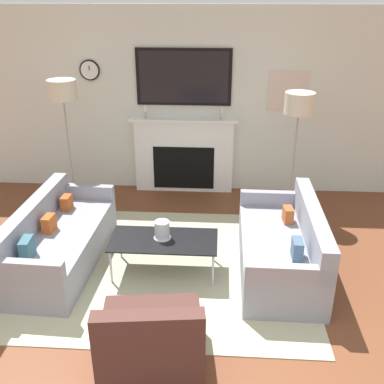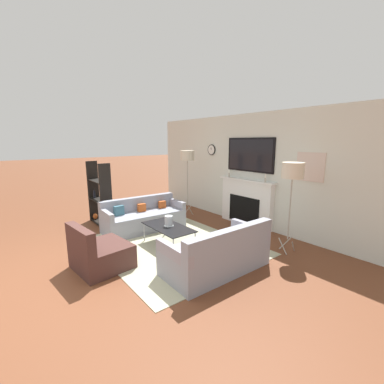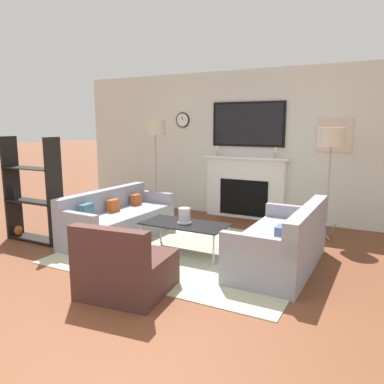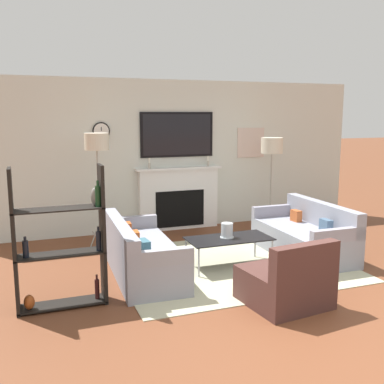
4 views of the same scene
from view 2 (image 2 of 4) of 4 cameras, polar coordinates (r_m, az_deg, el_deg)
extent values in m
plane|color=brown|center=(4.53, -28.89, -17.18)|extent=(60.00, 60.00, 0.00)
cube|color=silver|center=(6.42, 12.89, 4.69)|extent=(7.26, 0.07, 2.70)
cube|color=white|center=(6.47, 11.94, -2.40)|extent=(1.48, 0.16, 1.11)
cube|color=black|center=(6.45, 11.39, -3.90)|extent=(0.92, 0.01, 0.66)
cube|color=white|center=(6.35, 12.03, 2.61)|extent=(1.60, 0.22, 0.04)
cylinder|color=#B2AD9E|center=(6.68, 8.22, 3.77)|extent=(0.04, 0.04, 0.10)
cylinder|color=white|center=(6.67, 8.25, 4.58)|extent=(0.03, 0.03, 0.09)
cylinder|color=#B2AD9E|center=(5.98, 15.96, 2.58)|extent=(0.04, 0.04, 0.10)
cylinder|color=white|center=(5.97, 16.01, 3.48)|extent=(0.03, 0.03, 0.09)
cube|color=black|center=(6.36, 12.77, 8.06)|extent=(1.37, 0.04, 0.81)
cube|color=black|center=(6.34, 12.66, 8.06)|extent=(1.28, 0.01, 0.73)
cylinder|color=black|center=(7.29, 4.37, 9.34)|extent=(0.29, 0.02, 0.29)
cylinder|color=silver|center=(7.28, 4.28, 9.33)|extent=(0.25, 0.00, 0.25)
cube|color=black|center=(7.28, 4.27, 9.59)|extent=(0.01, 0.00, 0.06)
cube|color=beige|center=(5.55, 24.79, 5.08)|extent=(0.57, 0.02, 0.57)
cube|color=#B2B18F|center=(5.24, -4.11, -11.77)|extent=(3.13, 2.66, 0.01)
cube|color=gray|center=(6.16, -10.55, -6.36)|extent=(0.83, 1.88, 0.42)
cube|color=gray|center=(6.33, -11.86, -2.48)|extent=(0.23, 1.86, 0.32)
cube|color=gray|center=(6.48, -3.63, -2.54)|extent=(0.77, 0.13, 0.18)
cube|color=gray|center=(5.77, -18.57, -4.86)|extent=(0.77, 0.13, 0.18)
cube|color=#B34E20|center=(6.42, -6.64, -2.78)|extent=(0.11, 0.18, 0.17)
cube|color=#B85221|center=(6.18, -11.11, -3.42)|extent=(0.11, 0.19, 0.18)
cube|color=#396373|center=(5.97, -15.93, -4.00)|extent=(0.12, 0.22, 0.22)
cube|color=gray|center=(4.29, 5.30, -14.19)|extent=(0.84, 1.73, 0.43)
cube|color=gray|center=(3.92, 8.75, -10.55)|extent=(0.18, 1.73, 0.36)
cube|color=gray|center=(3.70, -4.14, -13.27)|extent=(0.82, 0.11, 0.18)
cube|color=gray|center=(4.73, 12.69, -7.98)|extent=(0.82, 0.11, 0.18)
cube|color=#466079|center=(3.84, 2.40, -12.14)|extent=(0.10, 0.20, 0.20)
cube|color=#B05328|center=(4.34, 10.25, -9.65)|extent=(0.11, 0.18, 0.18)
cube|color=#4A2C27|center=(4.58, -19.29, -13.30)|extent=(0.92, 0.89, 0.39)
cube|color=#4A2C27|center=(4.32, -23.59, -9.61)|extent=(0.84, 0.23, 0.38)
cube|color=black|center=(5.08, -5.32, -7.71)|extent=(1.16, 0.57, 0.02)
cylinder|color=#B7B7BC|center=(5.47, -10.58, -8.73)|extent=(0.02, 0.02, 0.40)
cylinder|color=#B7B7BC|center=(4.61, -4.15, -12.49)|extent=(0.02, 0.02, 0.40)
cylinder|color=#B7B7BC|center=(5.70, -6.18, -7.78)|extent=(0.02, 0.02, 0.40)
cylinder|color=#B7B7BC|center=(4.87, 0.72, -11.09)|extent=(0.02, 0.02, 0.40)
cylinder|color=silver|center=(5.07, -5.18, -6.42)|extent=(0.16, 0.16, 0.20)
cylinder|color=silver|center=(5.09, -5.17, -6.91)|extent=(0.09, 0.09, 0.11)
cylinder|color=silver|center=(5.10, -5.16, -7.45)|extent=(0.19, 0.19, 0.01)
cylinder|color=#9E998E|center=(7.17, -0.26, -4.23)|extent=(0.09, 0.23, 0.29)
cylinder|color=#9E998E|center=(7.34, -0.90, -3.87)|extent=(0.17, 0.19, 0.29)
cylinder|color=#9E998E|center=(7.19, -1.78, -4.19)|extent=(0.23, 0.07, 0.29)
cylinder|color=#9E998E|center=(7.07, -1.00, 1.95)|extent=(0.02, 0.02, 1.27)
cylinder|color=beige|center=(6.99, -1.02, 8.15)|extent=(0.38, 0.38, 0.26)
cylinder|color=#9E998E|center=(5.22, 21.56, -11.21)|extent=(0.09, 0.23, 0.27)
cylinder|color=#9E998E|center=(5.34, 20.06, -10.59)|extent=(0.17, 0.19, 0.27)
cylinder|color=#9E998E|center=(5.17, 19.50, -11.29)|extent=(0.23, 0.07, 0.27)
cylinder|color=#9E998E|center=(5.03, 20.92, -3.59)|extent=(0.02, 0.02, 1.15)
cylinder|color=beige|center=(4.91, 21.50, 4.51)|extent=(0.39, 0.39, 0.28)
cube|color=black|center=(7.18, -21.05, 0.26)|extent=(0.04, 0.28, 1.55)
cube|color=black|center=(6.33, -18.56, -0.98)|extent=(0.04, 0.28, 1.55)
cube|color=black|center=(6.93, -19.47, -6.40)|extent=(0.96, 0.28, 0.02)
cube|color=black|center=(6.79, -19.78, -1.80)|extent=(0.96, 0.28, 0.01)
cube|color=black|center=(6.70, -20.06, 2.34)|extent=(0.96, 0.28, 0.02)
cylinder|color=black|center=(6.38, -19.04, -1.50)|extent=(0.06, 0.06, 0.22)
cylinder|color=black|center=(6.35, -19.12, -0.30)|extent=(0.03, 0.03, 0.05)
cylinder|color=#194223|center=(6.28, -19.36, 2.95)|extent=(0.06, 0.06, 0.23)
cylinder|color=#194223|center=(6.26, -19.44, 4.23)|extent=(0.03, 0.03, 0.06)
ellipsoid|color=slate|center=(6.32, -18.98, 2.90)|extent=(0.09, 0.09, 0.20)
cylinder|color=#3D1919|center=(6.56, -18.43, -6.24)|extent=(0.05, 0.05, 0.22)
cylinder|color=#3D1919|center=(6.52, -18.51, -5.07)|extent=(0.02, 0.02, 0.06)
ellipsoid|color=#A2481B|center=(7.22, -20.70, -5.07)|extent=(0.11, 0.11, 0.16)
cylinder|color=black|center=(7.09, -20.88, -0.54)|extent=(0.06, 0.06, 0.18)
cylinder|color=black|center=(7.07, -20.95, 0.35)|extent=(0.03, 0.03, 0.04)
camera|label=1|loc=(3.91, -65.39, 17.38)|focal=42.00mm
camera|label=3|loc=(2.40, -81.46, -6.37)|focal=35.00mm
camera|label=4|loc=(7.18, -61.82, 5.59)|focal=42.00mm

